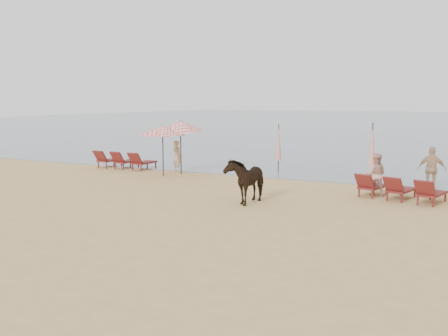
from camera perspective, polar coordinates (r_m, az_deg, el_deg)
The scene contains 12 objects.
ground at distance 14.28m, azimuth -9.02°, elevation -6.82°, with size 120.00×120.00×0.00m, color tan.
sea at distance 91.66m, azimuth 21.43°, elevation 5.02°, with size 160.00×140.00×0.06m, color #51606B.
lounger_cluster_left at distance 26.66m, azimuth -11.37°, elevation 0.89°, with size 2.95×1.77×0.64m.
lounger_cluster_right at distance 18.96m, azimuth 19.37°, elevation -2.22°, with size 3.14×2.33×0.62m.
umbrella_open_left_a at distance 23.65m, azimuth -7.03°, elevation 4.30°, with size 2.12×2.12×2.41m.
umbrella_open_left_b at distance 24.21m, azimuth -4.99°, elevation 4.82°, with size 2.12×2.16×2.70m.
umbrella_closed_left at distance 24.81m, azimuth 6.26°, elevation 2.90°, with size 0.29×0.29×2.41m.
umbrella_closed_right at distance 22.68m, azimuth 16.57°, elevation 2.48°, with size 0.32×0.32×2.61m.
cow at distance 17.49m, azimuth 2.54°, elevation -1.35°, with size 0.87×1.91×1.61m, color black.
beachgoer_left at distance 25.11m, azimuth -5.39°, elevation 1.37°, with size 0.57×0.38×1.57m, color tan.
beachgoer_right_a at distance 19.55m, azimuth 16.95°, elevation -0.72°, with size 0.78×0.61×1.60m, color tan.
beachgoer_right_b at distance 21.28m, azimuth 22.65°, elevation -0.10°, with size 1.03×0.43×1.76m, color tan.
Camera 1 is at (8.06, -11.23, 3.58)m, focal length 40.00 mm.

